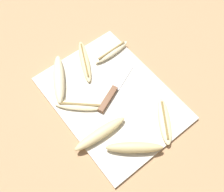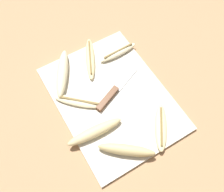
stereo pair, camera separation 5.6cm
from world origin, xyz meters
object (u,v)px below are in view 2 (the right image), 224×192
Objects in this scene: banana_mellow_near at (95,132)px; banana_pale_long at (62,73)px; banana_bright_far at (118,52)px; banana_spotted_left at (126,150)px; banana_cream_curved at (79,102)px; banana_soft_right at (161,127)px; banana_ripe_center at (90,58)px; knife at (111,96)px.

banana_mellow_near is 0.25m from banana_pale_long.
banana_bright_far is at bearing 85.23° from banana_pale_long.
banana_spotted_left is at bearing 7.49° from banana_pale_long.
banana_cream_curved is (-0.13, 0.01, -0.01)m from banana_mellow_near.
banana_mellow_near is 1.25× the size of banana_cream_curved.
banana_cream_curved is at bearing -168.42° from banana_spotted_left.
banana_bright_far reaches higher than banana_soft_right.
banana_ripe_center is at bearing -169.41° from banana_soft_right.
banana_mellow_near is at bearing -3.62° from banana_cream_curved.
banana_cream_curved is at bearing -132.28° from knife.
banana_pale_long is at bearing -172.51° from banana_spotted_left.
banana_cream_curved is 0.81× the size of banana_pale_long.
banana_mellow_near is 1.22× the size of banana_bright_far.
banana_ripe_center is 0.96× the size of banana_pale_long.
banana_mellow_near is (0.27, -0.13, 0.01)m from banana_ripe_center.
knife is at bearing -38.80° from banana_bright_far.
banana_pale_long reaches higher than banana_mellow_near.
knife is 1.34× the size of banana_bright_far.
banana_soft_right is 0.29m from banana_cream_curved.
knife is 1.37× the size of banana_cream_curved.
banana_soft_right is 1.03× the size of banana_cream_curved.
banana_soft_right is 0.83× the size of banana_pale_long.
banana_bright_far is at bearing 118.50° from knife.
knife is 1.10× the size of banana_mellow_near.
banana_mellow_near reaches higher than banana_soft_right.
banana_bright_far reaches higher than banana_cream_curved.
banana_ripe_center is at bearing 139.21° from banana_cream_curved.
banana_pale_long reaches higher than banana_soft_right.
banana_soft_right is at bearing 93.74° from banana_spotted_left.
banana_soft_right is (0.36, 0.07, -0.00)m from banana_ripe_center.
knife is at bearing 162.79° from banana_spotted_left.
banana_bright_far is (-0.15, 0.12, 0.00)m from knife.
banana_ripe_center is 0.11m from banana_bright_far.
banana_spotted_left is at bearing -39.91° from knife.
banana_soft_right is at bearing 28.21° from banana_pale_long.
banana_mellow_near is at bearing -44.67° from banana_bright_far.
banana_spotted_left is 0.85× the size of banana_pale_long.
banana_mellow_near is (0.09, -0.11, 0.01)m from knife.
knife is 1.33× the size of banana_soft_right.
banana_soft_right reaches higher than knife.
banana_mellow_near is at bearing -75.03° from knife.
banana_mellow_near is at bearing -1.82° from banana_pale_long.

